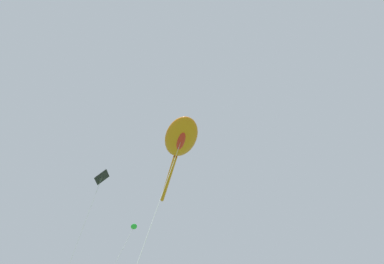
% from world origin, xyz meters
% --- Properties ---
extents(big_show_kite, '(9.10, 6.60, 15.77)m').
position_xyz_m(big_show_kite, '(4.01, 9.19, 15.33)').
color(big_show_kite, orange).
rests_on(big_show_kite, ground).
extents(small_kite_tiny_distant, '(1.23, 2.66, 15.26)m').
position_xyz_m(small_kite_tiny_distant, '(4.57, 15.92, 14.20)').
color(small_kite_tiny_distant, black).
rests_on(small_kite_tiny_distant, ground).
extents(small_kite_streamer_purple, '(3.01, 2.38, 11.05)m').
position_xyz_m(small_kite_streamer_purple, '(5.86, 13.36, 10.59)').
color(small_kite_streamer_purple, green).
rests_on(small_kite_streamer_purple, ground).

